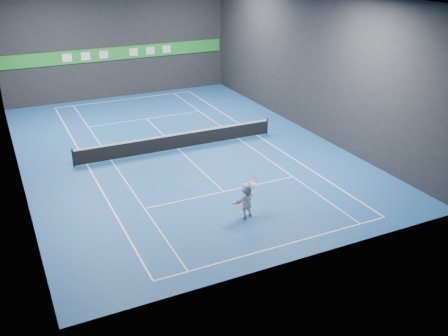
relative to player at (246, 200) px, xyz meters
name	(u,v)px	position (x,y,z in m)	size (l,w,h in m)	color
ground	(178,149)	(0.17, 9.13, -0.85)	(26.00, 26.00, 0.00)	#1A4C91
wall_back	(117,40)	(0.17, 22.13, 3.65)	(18.00, 0.10, 9.00)	black
wall_front	(303,154)	(0.17, -3.87, 3.65)	(18.00, 0.10, 9.00)	black
wall_left	(6,94)	(-8.83, 9.13, 3.65)	(0.10, 26.00, 9.00)	black
wall_right	(307,61)	(9.17, 9.13, 3.65)	(0.10, 26.00, 9.00)	black
baseline_near	(281,246)	(0.17, -2.76, -0.84)	(10.98, 0.08, 0.01)	white
baseline_far	(126,99)	(0.17, 21.02, -0.84)	(10.98, 0.08, 0.01)	white
sideline_doubles_left	(87,164)	(-5.32, 9.13, -0.84)	(0.08, 23.78, 0.01)	white
sideline_doubles_right	(257,135)	(5.66, 9.13, -0.84)	(0.08, 23.78, 0.01)	white
sideline_singles_left	(111,160)	(-3.94, 9.13, -0.84)	(0.06, 23.78, 0.01)	white
sideline_singles_right	(238,139)	(4.28, 9.13, -0.84)	(0.06, 23.78, 0.01)	white
service_line_near	(224,192)	(0.17, 2.73, -0.84)	(8.23, 0.06, 0.01)	white
service_line_far	(146,119)	(0.17, 15.53, -0.84)	(8.23, 0.06, 0.01)	white
center_service_line	(178,149)	(0.17, 9.13, -0.84)	(0.06, 12.80, 0.01)	white
player	(246,200)	(0.00, 0.00, 0.00)	(1.57, 0.50, 1.69)	white
tennis_ball	(237,159)	(-0.39, 0.14, 2.03)	(0.07, 0.07, 0.07)	#C5EE27
tennis_net	(178,141)	(0.17, 9.13, -0.31)	(12.50, 0.10, 1.07)	black
sponsor_banner	(119,53)	(0.17, 22.06, 2.65)	(17.64, 0.11, 1.00)	#1E8D28
tennis_racket	(254,181)	(0.39, 0.05, 0.86)	(0.45, 0.39, 0.63)	red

